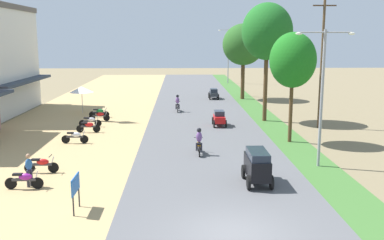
% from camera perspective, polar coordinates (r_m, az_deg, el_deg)
% --- Properties ---
extents(ground_plane, '(180.00, 180.00, 0.00)m').
position_cam_1_polar(ground_plane, '(16.45, 5.20, -14.73)').
color(ground_plane, '#7A6B4C').
extents(road_strip, '(9.00, 140.00, 0.08)m').
position_cam_1_polar(road_strip, '(16.43, 5.21, -14.60)').
color(road_strip, '#565659').
rests_on(road_strip, ground).
extents(parked_motorbike_nearest, '(1.80, 0.54, 0.94)m').
position_cam_1_polar(parked_motorbike_nearest, '(22.04, -21.03, -7.20)').
color(parked_motorbike_nearest, black).
rests_on(parked_motorbike_nearest, dirt_shoulder).
extents(parked_motorbike_second, '(1.80, 0.54, 0.94)m').
position_cam_1_polar(parked_motorbike_second, '(24.31, -19.02, -5.43)').
color(parked_motorbike_second, black).
rests_on(parked_motorbike_second, dirt_shoulder).
extents(parked_motorbike_third, '(1.80, 0.54, 0.94)m').
position_cam_1_polar(parked_motorbike_third, '(30.38, -15.00, -2.06)').
color(parked_motorbike_third, black).
rests_on(parked_motorbike_third, dirt_shoulder).
extents(parked_motorbike_fourth, '(1.80, 0.54, 0.94)m').
position_cam_1_polar(parked_motorbike_fourth, '(33.64, -13.35, -0.77)').
color(parked_motorbike_fourth, black).
rests_on(parked_motorbike_fourth, dirt_shoulder).
extents(parked_motorbike_fifth, '(1.80, 0.54, 0.94)m').
position_cam_1_polar(parked_motorbike_fifth, '(35.75, -13.11, -0.09)').
color(parked_motorbike_fifth, black).
rests_on(parked_motorbike_fifth, dirt_shoulder).
extents(parked_motorbike_sixth, '(1.80, 0.54, 0.94)m').
position_cam_1_polar(parked_motorbike_sixth, '(38.08, -11.98, 0.60)').
color(parked_motorbike_sixth, black).
rests_on(parked_motorbike_sixth, dirt_shoulder).
extents(parked_motorbike_seventh, '(1.80, 0.54, 0.94)m').
position_cam_1_polar(parked_motorbike_seventh, '(39.79, -11.99, 1.02)').
color(parked_motorbike_seventh, black).
rests_on(parked_motorbike_seventh, dirt_shoulder).
extents(street_signboard, '(0.06, 1.30, 1.50)m').
position_cam_1_polar(street_signboard, '(18.51, -14.96, -8.42)').
color(street_signboard, '#262628').
rests_on(street_signboard, dirt_shoulder).
extents(vendor_umbrella, '(2.20, 2.20, 2.52)m').
position_cam_1_polar(vendor_umbrella, '(42.30, -14.21, 3.89)').
color(vendor_umbrella, '#99999E').
rests_on(vendor_umbrella, dirt_shoulder).
extents(pedestrian_on_shoulder, '(0.40, 0.43, 1.62)m').
position_cam_1_polar(pedestrian_on_shoulder, '(22.20, -20.51, -5.93)').
color(pedestrian_on_shoulder, '#33333D').
rests_on(pedestrian_on_shoulder, dirt_shoulder).
extents(median_tree_nearest, '(3.08, 3.08, 7.39)m').
position_cam_1_polar(median_tree_nearest, '(29.89, 13.03, 7.58)').
color(median_tree_nearest, '#4C351E').
rests_on(median_tree_nearest, median_strip).
extents(median_tree_second, '(4.22, 4.22, 9.87)m').
position_cam_1_polar(median_tree_second, '(37.36, 9.78, 11.27)').
color(median_tree_second, '#4C351E').
rests_on(median_tree_second, median_strip).
extents(median_tree_third, '(4.78, 4.78, 8.63)m').
position_cam_1_polar(median_tree_third, '(50.90, 6.73, 9.73)').
color(median_tree_third, '#4C351E').
rests_on(median_tree_third, median_strip).
extents(streetlamp_near, '(3.16, 0.20, 7.44)m').
position_cam_1_polar(streetlamp_near, '(24.50, 16.64, 3.94)').
color(streetlamp_near, gray).
rests_on(streetlamp_near, median_strip).
extents(streetlamp_mid, '(3.16, 0.20, 7.39)m').
position_cam_1_polar(streetlamp_mid, '(53.56, 6.64, 7.68)').
color(streetlamp_mid, gray).
rests_on(streetlamp_mid, median_strip).
extents(streetlamp_far, '(3.16, 0.20, 8.41)m').
position_cam_1_polar(streetlamp_far, '(69.32, 4.75, 8.80)').
color(streetlamp_far, gray).
rests_on(streetlamp_far, median_strip).
extents(utility_pole_near, '(1.80, 0.20, 9.98)m').
position_cam_1_polar(utility_pole_near, '(35.75, 16.56, 7.23)').
color(utility_pole_near, brown).
rests_on(utility_pole_near, ground).
extents(car_van_black, '(1.19, 2.41, 1.67)m').
position_cam_1_polar(car_van_black, '(21.38, 8.51, -5.81)').
color(car_van_black, black).
rests_on(car_van_black, road_strip).
extents(car_hatchback_red, '(1.04, 2.00, 1.23)m').
position_cam_1_polar(car_hatchback_red, '(35.16, 3.57, 0.31)').
color(car_hatchback_red, red).
rests_on(car_hatchback_red, road_strip).
extents(car_sedan_charcoal, '(1.10, 2.26, 1.19)m').
position_cam_1_polar(car_sedan_charcoal, '(50.95, 2.84, 3.52)').
color(car_sedan_charcoal, '#282D33').
rests_on(car_sedan_charcoal, road_strip).
extents(motorbike_foreground_rider, '(0.54, 1.80, 1.66)m').
position_cam_1_polar(motorbike_foreground_rider, '(26.47, 0.92, -2.87)').
color(motorbike_foreground_rider, black).
rests_on(motorbike_foreground_rider, road_strip).
extents(motorbike_ahead_second, '(0.54, 1.80, 1.66)m').
position_cam_1_polar(motorbike_ahead_second, '(41.90, -1.90, 2.15)').
color(motorbike_ahead_second, black).
rests_on(motorbike_ahead_second, road_strip).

